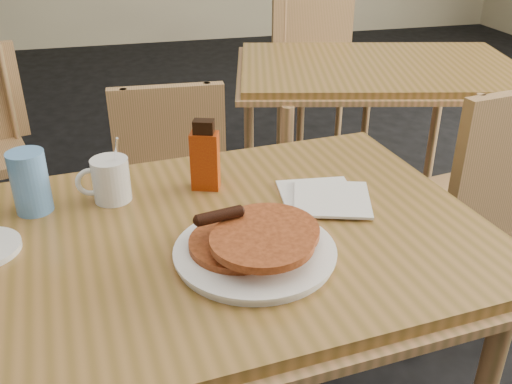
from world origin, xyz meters
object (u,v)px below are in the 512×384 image
main_table (207,251)px  neighbor_table (379,75)px  blue_tumbler (30,182)px  chair_main_far (176,192)px  pancake_plate (255,246)px  syrup_bottle (205,157)px  chair_neighbor_far (318,60)px  chair_neighbor_near (483,194)px  coffee_mug (110,179)px

main_table → neighbor_table: same height
main_table → neighbor_table: 1.42m
main_table → blue_tumbler: size_ratio=9.16×
chair_main_far → pancake_plate: pancake_plate is taller
main_table → pancake_plate: 0.15m
chair_main_far → pancake_plate: 0.86m
neighbor_table → syrup_bottle: (-0.87, -0.90, 0.12)m
main_table → chair_neighbor_far: size_ratio=1.30×
chair_main_far → chair_neighbor_near: chair_neighbor_near is taller
chair_main_far → coffee_mug: bearing=-107.3°
chair_neighbor_far → coffee_mug: (-1.09, -1.65, 0.22)m
pancake_plate → blue_tumbler: (-0.42, 0.29, 0.04)m
neighbor_table → chair_neighbor_far: bearing=89.6°
neighbor_table → chair_main_far: 1.00m
coffee_mug → blue_tumbler: size_ratio=1.13×
chair_main_far → chair_neighbor_near: 0.98m
chair_neighbor_near → chair_neighbor_far: bearing=81.4°
main_table → coffee_mug: 0.28m
main_table → pancake_plate: pancake_plate is taller
syrup_bottle → chair_neighbor_far: bearing=81.5°
chair_neighbor_near → pancake_plate: chair_neighbor_near is taller
main_table → syrup_bottle: (0.04, 0.20, 0.12)m
chair_main_far → chair_neighbor_far: size_ratio=0.85×
chair_neighbor_far → coffee_mug: bearing=-119.8°
neighbor_table → chair_neighbor_far: chair_neighbor_far is taller
chair_main_far → syrup_bottle: (0.03, -0.50, 0.34)m
coffee_mug → chair_neighbor_far: bearing=55.1°
chair_neighbor_near → blue_tumbler: (-1.27, -0.18, 0.28)m
chair_neighbor_far → coffee_mug: 1.99m
neighbor_table → syrup_bottle: size_ratio=7.84×
chair_neighbor_near → blue_tumbler: 1.31m
neighbor_table → syrup_bottle: bearing=-133.8°
chair_neighbor_near → syrup_bottle: bearing=-178.9°
main_table → chair_neighbor_far: (0.91, 1.84, -0.13)m
chair_main_far → syrup_bottle: 0.61m
pancake_plate → blue_tumbler: size_ratio=2.25×
syrup_bottle → chair_main_far: bearing=112.5°
chair_main_far → chair_neighbor_far: (0.90, 1.14, 0.09)m
chair_neighbor_near → pancake_plate: (-0.85, -0.47, 0.24)m
main_table → syrup_bottle: syrup_bottle is taller
main_table → chair_neighbor_far: chair_neighbor_far is taller
pancake_plate → blue_tumbler: bearing=145.4°
main_table → neighbor_table: (0.90, 1.10, -0.00)m
chair_neighbor_far → chair_main_far: bearing=-124.7°
main_table → coffee_mug: size_ratio=8.12×
blue_tumbler → neighbor_table: bearing=36.4°
main_table → blue_tumbler: bearing=151.8°
chair_main_far → pancake_plate: size_ratio=2.66×
neighbor_table → coffee_mug: (-1.08, -0.91, 0.10)m
chair_neighbor_far → chair_neighbor_near: size_ratio=1.08×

